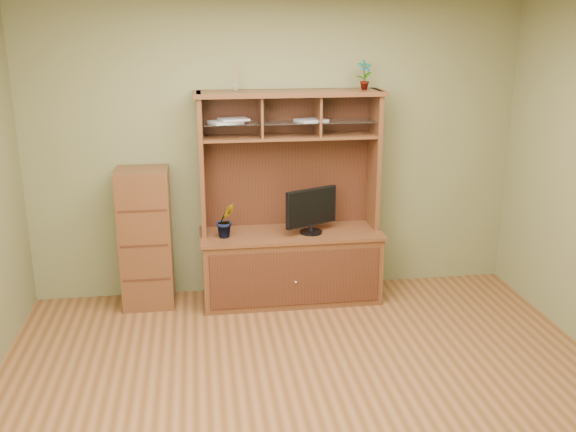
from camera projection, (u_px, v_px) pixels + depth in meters
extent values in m
cube|color=brown|center=(314.00, 402.00, 4.36)|extent=(4.50, 4.00, 0.02)
cube|color=olive|center=(276.00, 149.00, 5.87)|extent=(4.50, 0.02, 2.70)
cube|color=olive|center=(432.00, 383.00, 2.06)|extent=(4.50, 0.02, 2.70)
cube|color=#482414|center=(291.00, 267.00, 5.90)|extent=(1.60, 0.55, 0.62)
cube|color=#32190D|center=(296.00, 278.00, 5.63)|extent=(1.50, 0.01, 0.50)
sphere|color=silver|center=(296.00, 282.00, 5.63)|extent=(0.02, 0.02, 0.02)
cube|color=#482414|center=(291.00, 233.00, 5.80)|extent=(1.64, 0.59, 0.03)
cube|color=#482414|center=(201.00, 164.00, 5.61)|extent=(0.04, 0.35, 1.25)
cube|color=#482414|center=(374.00, 159.00, 5.82)|extent=(0.04, 0.35, 1.25)
cube|color=#32190D|center=(287.00, 158.00, 5.87)|extent=(1.52, 0.02, 1.25)
cube|color=#482414|center=(289.00, 93.00, 5.54)|extent=(1.66, 0.40, 0.04)
cube|color=#482414|center=(289.00, 137.00, 5.65)|extent=(1.52, 0.32, 0.02)
cube|color=#482414|center=(261.00, 116.00, 5.56)|extent=(0.02, 0.31, 0.35)
cube|color=#482414|center=(318.00, 115.00, 5.63)|extent=(0.02, 0.31, 0.35)
cube|color=silver|center=(290.00, 122.00, 5.60)|extent=(1.50, 0.27, 0.01)
cylinder|color=black|center=(311.00, 232.00, 5.76)|extent=(0.20, 0.20, 0.02)
cylinder|color=black|center=(311.00, 228.00, 5.75)|extent=(0.04, 0.04, 0.06)
cube|color=black|center=(311.00, 207.00, 5.70)|extent=(0.48, 0.26, 0.33)
imported|color=#25581E|center=(226.00, 220.00, 5.62)|extent=(0.21, 0.19, 0.31)
imported|color=#2C6D26|center=(364.00, 75.00, 5.59)|extent=(0.15, 0.11, 0.26)
cylinder|color=silver|center=(235.00, 86.00, 5.46)|extent=(0.05, 0.05, 0.09)
cylinder|color=#8F6B47|center=(235.00, 72.00, 5.42)|extent=(0.03, 0.03, 0.16)
cube|color=#A9A9AE|center=(226.00, 122.00, 5.53)|extent=(0.32, 0.28, 0.02)
cube|color=#A9A9AE|center=(234.00, 119.00, 5.53)|extent=(0.28, 0.24, 0.02)
cube|color=#A9A9AE|center=(311.00, 120.00, 5.63)|extent=(0.30, 0.27, 0.02)
cube|color=#482414|center=(146.00, 238.00, 5.70)|extent=(0.45, 0.40, 1.26)
cube|color=#32190D|center=(147.00, 280.00, 5.59)|extent=(0.41, 0.01, 0.02)
cube|color=#32190D|center=(144.00, 246.00, 5.50)|extent=(0.41, 0.01, 0.01)
cube|color=#32190D|center=(142.00, 211.00, 5.41)|extent=(0.41, 0.01, 0.01)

